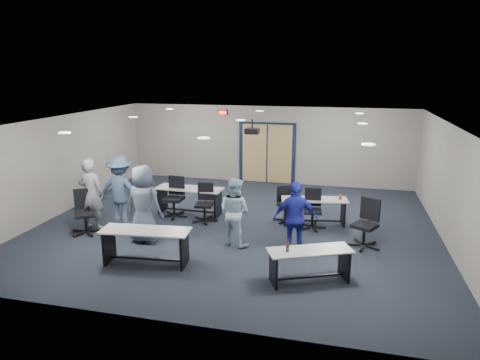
% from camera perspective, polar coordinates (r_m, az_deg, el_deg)
% --- Properties ---
extents(floor, '(10.00, 10.00, 0.00)m').
position_cam_1_polar(floor, '(11.16, -0.51, -6.06)').
color(floor, black).
rests_on(floor, ground).
extents(back_wall, '(10.00, 0.04, 2.70)m').
position_cam_1_polar(back_wall, '(15.07, 3.67, 4.69)').
color(back_wall, gray).
rests_on(back_wall, floor).
extents(front_wall, '(10.00, 0.04, 2.70)m').
position_cam_1_polar(front_wall, '(6.70, -10.09, -8.35)').
color(front_wall, gray).
rests_on(front_wall, floor).
extents(left_wall, '(0.04, 9.00, 2.70)m').
position_cam_1_polar(left_wall, '(12.90, -22.63, 1.89)').
color(left_wall, gray).
rests_on(left_wall, floor).
extents(right_wall, '(0.04, 9.00, 2.70)m').
position_cam_1_polar(right_wall, '(10.73, 26.33, -0.90)').
color(right_wall, gray).
rests_on(right_wall, floor).
extents(ceiling, '(10.00, 9.00, 0.04)m').
position_cam_1_polar(ceiling, '(10.51, -0.55, 7.85)').
color(ceiling, silver).
rests_on(ceiling, back_wall).
extents(double_door, '(2.00, 0.07, 2.20)m').
position_cam_1_polar(double_door, '(15.09, 3.63, 3.54)').
color(double_door, black).
rests_on(double_door, back_wall).
extents(exit_sign, '(0.32, 0.07, 0.18)m').
position_cam_1_polar(exit_sign, '(15.22, -2.31, 8.98)').
color(exit_sign, black).
rests_on(exit_sign, back_wall).
extents(ceiling_projector, '(0.35, 0.32, 0.37)m').
position_cam_1_polar(ceiling_projector, '(10.97, 1.63, 6.56)').
color(ceiling_projector, black).
rests_on(ceiling_projector, ceiling).
extents(ceiling_can_lights, '(6.24, 5.74, 0.02)m').
position_cam_1_polar(ceiling_can_lights, '(10.76, -0.22, 7.84)').
color(ceiling_can_lights, white).
rests_on(ceiling_can_lights, ceiling).
extents(table_front_left, '(1.88, 0.79, 0.74)m').
position_cam_1_polar(table_front_left, '(9.10, -12.44, -7.89)').
color(table_front_left, beige).
rests_on(table_front_left, floor).
extents(table_front_right, '(1.67, 1.13, 0.88)m').
position_cam_1_polar(table_front_right, '(8.31, 9.22, -10.42)').
color(table_front_right, beige).
rests_on(table_front_right, floor).
extents(table_back_left, '(1.87, 0.68, 0.75)m').
position_cam_1_polar(table_back_left, '(11.94, -6.73, -2.16)').
color(table_back_left, beige).
rests_on(table_back_left, floor).
extents(table_back_right, '(1.76, 0.84, 0.80)m').
position_cam_1_polar(table_back_right, '(11.27, 9.88, -3.54)').
color(table_back_right, beige).
rests_on(table_back_right, floor).
extents(chair_back_a, '(0.73, 0.73, 1.10)m').
position_cam_1_polar(chair_back_a, '(11.76, -8.86, -2.32)').
color(chair_back_a, black).
rests_on(chair_back_a, floor).
extents(chair_back_b, '(0.71, 0.71, 1.01)m').
position_cam_1_polar(chair_back_b, '(11.31, -4.78, -3.11)').
color(chair_back_b, black).
rests_on(chair_back_b, floor).
extents(chair_back_c, '(0.80, 0.80, 0.93)m').
position_cam_1_polar(chair_back_c, '(11.35, 6.20, -3.29)').
color(chair_back_c, black).
rests_on(chair_back_c, floor).
extents(chair_back_d, '(0.69, 0.69, 1.00)m').
position_cam_1_polar(chair_back_d, '(10.95, 9.67, -3.89)').
color(chair_back_d, black).
rests_on(chair_back_d, floor).
extents(chair_loose_left, '(0.94, 0.94, 1.08)m').
position_cam_1_polar(chair_loose_left, '(11.14, -20.00, -4.07)').
color(chair_loose_left, black).
rests_on(chair_loose_left, floor).
extents(chair_loose_right, '(0.94, 0.94, 1.11)m').
position_cam_1_polar(chair_loose_right, '(10.07, 16.29, -5.63)').
color(chair_loose_right, black).
rests_on(chair_loose_right, floor).
extents(person_gray, '(0.67, 0.44, 1.83)m').
position_cam_1_polar(person_gray, '(11.29, -19.27, -1.76)').
color(person_gray, gray).
rests_on(person_gray, floor).
extents(person_plaid, '(0.97, 0.70, 1.83)m').
position_cam_1_polar(person_plaid, '(10.13, -12.72, -3.13)').
color(person_plaid, slate).
rests_on(person_plaid, floor).
extents(person_lightblue, '(0.95, 0.86, 1.58)m').
position_cam_1_polar(person_lightblue, '(9.75, -0.73, -4.22)').
color(person_lightblue, '#B2D4EC').
rests_on(person_lightblue, floor).
extents(person_navy, '(1.02, 0.56, 1.64)m').
position_cam_1_polar(person_navy, '(9.29, 7.41, -5.12)').
color(person_navy, navy).
rests_on(person_navy, floor).
extents(person_back, '(1.22, 0.74, 1.83)m').
position_cam_1_polar(person_back, '(11.40, -15.64, -1.32)').
color(person_back, '#3B506B').
rests_on(person_back, floor).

